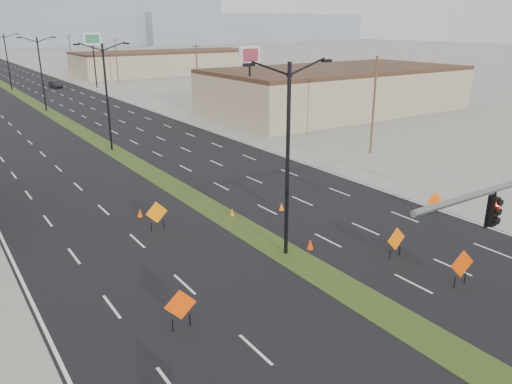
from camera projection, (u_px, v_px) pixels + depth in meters
ground at (495, 379)px, 17.28m from camera, size 600.00×600.00×0.00m
road_surface at (8, 88)px, 95.80m from camera, size 25.00×400.00×0.02m
median_strip at (8, 88)px, 95.80m from camera, size 2.00×400.00×0.04m
building_se_near at (337, 91)px, 69.77m from camera, size 36.00×18.00×5.50m
building_se_far at (168, 63)px, 123.01m from camera, size 44.00×16.00×5.00m
mesa_center at (23, 20)px, 269.59m from camera, size 220.00×50.00×28.00m
mesa_east at (249, 28)px, 337.57m from camera, size 160.00×50.00×18.00m
streetlight_0 at (288, 156)px, 24.97m from camera, size 5.15×0.24×10.02m
streetlight_1 at (107, 94)px, 46.96m from camera, size 5.15×0.24×10.02m
streetlight_2 at (41, 72)px, 68.95m from camera, size 5.15×0.24×10.02m
streetlight_3 at (7, 60)px, 90.93m from camera, size 5.15×0.24×10.02m
utility_pole_0 at (374, 104)px, 46.02m from camera, size 1.60×0.20×9.00m
utility_pole_1 at (197, 74)px, 73.51m from camera, size 1.60×0.20×9.00m
utility_pole_2 at (117, 60)px, 100.99m from camera, size 1.60×0.20×9.00m
utility_pole_3 at (71, 53)px, 128.47m from camera, size 1.60×0.20×9.00m
car_mid at (56, 84)px, 96.07m from camera, size 1.90×4.09×1.30m
construction_sign_1 at (181, 306)px, 19.81m from camera, size 1.30×0.29×1.76m
construction_sign_2 at (157, 213)px, 29.44m from camera, size 1.35×0.06×1.80m
construction_sign_3 at (462, 265)px, 23.09m from camera, size 1.36×0.27×1.83m
construction_sign_4 at (396, 240)px, 25.98m from camera, size 1.27×0.05×1.69m
construction_sign_5 at (434, 201)px, 32.03m from camera, size 1.07×0.35×1.48m
cone_0 at (310, 244)px, 27.14m from camera, size 0.42×0.42×0.61m
cone_1 at (281, 206)px, 32.84m from camera, size 0.39×0.39×0.56m
cone_2 at (232, 212)px, 31.81m from camera, size 0.42×0.42×0.54m
cone_3 at (140, 213)px, 31.73m from camera, size 0.38×0.38×0.57m
pole_sign_east_near at (250, 61)px, 57.02m from camera, size 3.05×0.98×9.35m
pole_sign_east_far at (93, 43)px, 93.72m from camera, size 3.33×0.59×10.15m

